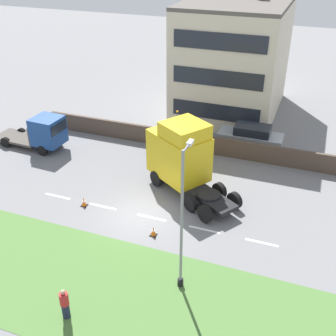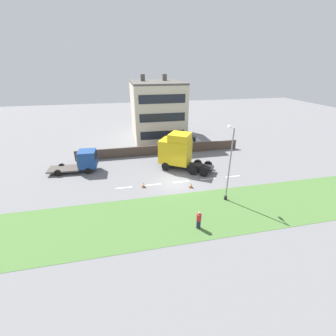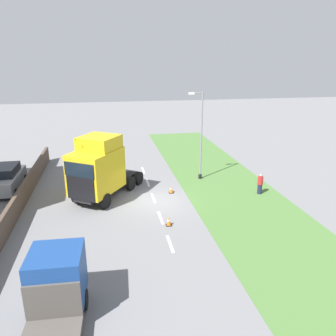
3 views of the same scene
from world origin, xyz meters
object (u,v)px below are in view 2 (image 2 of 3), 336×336
(lorry_cab, at_px, (177,151))
(parked_car, at_px, (185,142))
(flatbed_truck, at_px, (84,161))
(traffic_cone_lead, at_px, (191,185))
(pedestrian, at_px, (199,220))
(traffic_cone_trailing, at_px, (143,185))
(lamp_post, at_px, (229,168))

(lorry_cab, distance_m, parked_car, 7.84)
(flatbed_truck, xyz_separation_m, traffic_cone_lead, (-6.76, -11.67, -1.11))
(lorry_cab, height_order, traffic_cone_lead, lorry_cab)
(lorry_cab, height_order, flatbed_truck, lorry_cab)
(pedestrian, bearing_deg, traffic_cone_lead, -12.31)
(flatbed_truck, xyz_separation_m, parked_car, (5.54, -14.59, -0.46))
(lorry_cab, bearing_deg, parked_car, 9.41)
(flatbed_truck, bearing_deg, parked_car, 113.55)
(pedestrian, xyz_separation_m, traffic_cone_trailing, (7.62, 3.60, -0.48))
(flatbed_truck, distance_m, lamp_post, 17.36)
(flatbed_truck, height_order, traffic_cone_trailing, flatbed_truck)
(traffic_cone_trailing, bearing_deg, pedestrian, -154.68)
(lorry_cab, distance_m, traffic_cone_trailing, 6.64)
(traffic_cone_lead, relative_size, traffic_cone_trailing, 1.00)
(flatbed_truck, xyz_separation_m, lamp_post, (-9.67, -14.28, 2.02))
(lorry_cab, xyz_separation_m, flatbed_truck, (1.51, 11.46, -0.91))
(lamp_post, bearing_deg, flatbed_truck, 55.90)
(traffic_cone_trailing, bearing_deg, flatbed_truck, 49.84)
(lamp_post, bearing_deg, pedestrian, 131.53)
(traffic_cone_trailing, bearing_deg, traffic_cone_lead, -102.86)
(lorry_cab, height_order, pedestrian, lorry_cab)
(pedestrian, bearing_deg, lamp_post, -48.47)
(pedestrian, bearing_deg, lorry_cab, -5.88)
(lorry_cab, height_order, traffic_cone_trailing, lorry_cab)
(lamp_post, xyz_separation_m, traffic_cone_lead, (2.91, 2.61, -3.13))
(pedestrian, height_order, traffic_cone_trailing, pedestrian)
(pedestrian, relative_size, traffic_cone_trailing, 2.71)
(lamp_post, height_order, traffic_cone_lead, lamp_post)
(parked_car, relative_size, traffic_cone_lead, 8.28)
(lamp_post, distance_m, pedestrian, 5.99)
(traffic_cone_lead, bearing_deg, pedestrian, 167.69)
(parked_car, xyz_separation_m, lamp_post, (-15.21, 0.31, 2.47))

